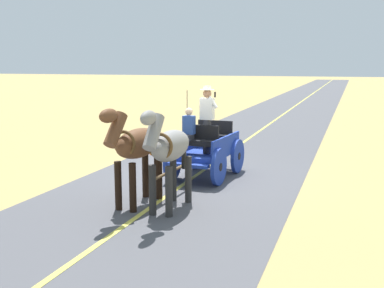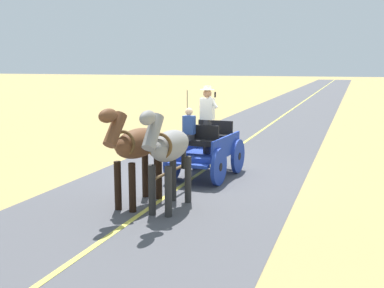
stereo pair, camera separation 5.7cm
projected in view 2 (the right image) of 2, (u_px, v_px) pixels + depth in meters
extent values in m
plane|color=tan|center=(196.00, 176.00, 13.13)|extent=(200.00, 200.00, 0.00)
cube|color=#4C4C51|center=(196.00, 176.00, 13.13)|extent=(5.79, 160.00, 0.01)
cube|color=#DBCC4C|center=(196.00, 176.00, 13.13)|extent=(0.12, 160.00, 0.00)
cube|color=#1E3899|center=(206.00, 153.00, 12.97)|extent=(1.37, 2.29, 0.12)
cube|color=#1E3899|center=(226.00, 144.00, 12.70)|extent=(0.22, 2.09, 0.44)
cube|color=#1E3899|center=(187.00, 141.00, 13.15)|extent=(0.22, 2.09, 0.44)
cube|color=#1E3899|center=(188.00, 165.00, 11.88)|extent=(1.10, 0.32, 0.08)
cube|color=#1E3899|center=(221.00, 152.00, 14.08)|extent=(0.73, 0.26, 0.06)
cube|color=black|center=(198.00, 143.00, 12.36)|extent=(1.04, 0.44, 0.14)
cube|color=black|center=(201.00, 133.00, 12.48)|extent=(1.02, 0.16, 0.44)
cube|color=black|center=(213.00, 137.00, 13.35)|extent=(1.04, 0.44, 0.14)
cube|color=black|center=(215.00, 128.00, 13.48)|extent=(1.02, 0.16, 0.44)
cylinder|color=#1E3899|center=(219.00, 167.00, 12.05)|extent=(0.17, 0.96, 0.96)
cylinder|color=black|center=(219.00, 167.00, 12.05)|extent=(0.14, 0.22, 0.21)
cylinder|color=#1E3899|center=(173.00, 163.00, 12.56)|extent=(0.17, 0.96, 0.96)
cylinder|color=black|center=(173.00, 163.00, 12.56)|extent=(0.14, 0.22, 0.21)
cylinder|color=#1E3899|center=(238.00, 156.00, 13.44)|extent=(0.17, 0.96, 0.96)
cylinder|color=black|center=(238.00, 156.00, 13.44)|extent=(0.14, 0.22, 0.21)
cylinder|color=#1E3899|center=(196.00, 153.00, 13.95)|extent=(0.17, 0.96, 0.96)
cylinder|color=black|center=(196.00, 153.00, 13.95)|extent=(0.14, 0.22, 0.21)
cylinder|color=brown|center=(171.00, 171.00, 10.99)|extent=(0.23, 2.00, 0.07)
cylinder|color=black|center=(187.00, 115.00, 12.36)|extent=(0.02, 0.02, 1.30)
cylinder|color=#2D2D33|center=(207.00, 136.00, 12.53)|extent=(0.22, 0.22, 0.90)
cube|color=silver|center=(207.00, 109.00, 12.40)|extent=(0.36, 0.25, 0.56)
sphere|color=#9E7051|center=(207.00, 94.00, 12.34)|extent=(0.22, 0.22, 0.22)
cylinder|color=beige|center=(207.00, 90.00, 12.32)|extent=(0.36, 0.36, 0.01)
cylinder|color=beige|center=(207.00, 88.00, 12.31)|extent=(0.20, 0.20, 0.10)
cylinder|color=silver|center=(213.00, 102.00, 12.27)|extent=(0.27, 0.10, 0.32)
cube|color=black|center=(215.00, 95.00, 12.19)|extent=(0.03, 0.07, 0.14)
cube|color=#2D2D33|center=(187.00, 137.00, 12.33)|extent=(0.30, 0.34, 0.14)
cube|color=#2D4C99|center=(189.00, 125.00, 12.38)|extent=(0.31, 0.22, 0.48)
sphere|color=beige|center=(189.00, 112.00, 12.32)|extent=(0.20, 0.20, 0.20)
ellipsoid|color=gray|center=(170.00, 146.00, 9.99)|extent=(0.60, 1.58, 0.64)
cylinder|color=#272726|center=(168.00, 192.00, 9.56)|extent=(0.15, 0.15, 1.05)
cylinder|color=#272726|center=(152.00, 190.00, 9.69)|extent=(0.15, 0.15, 1.05)
cylinder|color=#272726|center=(188.00, 179.00, 10.57)|extent=(0.15, 0.15, 1.05)
cylinder|color=#272726|center=(173.00, 178.00, 10.70)|extent=(0.15, 0.15, 1.05)
cylinder|color=gray|center=(153.00, 132.00, 9.14)|extent=(0.28, 0.66, 0.73)
ellipsoid|color=gray|center=(148.00, 118.00, 8.89)|extent=(0.24, 0.55, 0.28)
cube|color=#272726|center=(153.00, 130.00, 9.16)|extent=(0.07, 0.50, 0.56)
cylinder|color=#272726|center=(184.00, 153.00, 10.72)|extent=(0.11, 0.11, 0.70)
torus|color=brown|center=(160.00, 146.00, 9.47)|extent=(0.55, 0.09, 0.55)
ellipsoid|color=brown|center=(138.00, 143.00, 10.29)|extent=(0.75, 1.62, 0.64)
cylinder|color=black|center=(132.00, 188.00, 9.88)|extent=(0.15, 0.15, 1.05)
cylinder|color=black|center=(118.00, 186.00, 10.03)|extent=(0.15, 0.15, 1.05)
cylinder|color=black|center=(159.00, 177.00, 10.84)|extent=(0.15, 0.15, 1.05)
cylinder|color=black|center=(145.00, 175.00, 11.00)|extent=(0.15, 0.15, 1.05)
cylinder|color=brown|center=(115.00, 130.00, 9.48)|extent=(0.34, 0.68, 0.73)
ellipsoid|color=brown|center=(108.00, 116.00, 9.24)|extent=(0.29, 0.56, 0.28)
cube|color=black|center=(116.00, 128.00, 9.49)|extent=(0.12, 0.51, 0.56)
cylinder|color=black|center=(156.00, 151.00, 11.00)|extent=(0.11, 0.11, 0.70)
torus|color=brown|center=(124.00, 143.00, 9.80)|extent=(0.55, 0.14, 0.55)
cone|color=orange|center=(155.00, 147.00, 16.13)|extent=(0.32, 0.32, 0.50)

